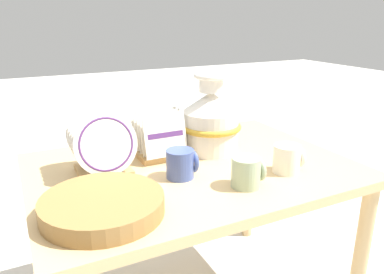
{
  "coord_description": "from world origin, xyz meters",
  "views": [
    {
      "loc": [
        -0.58,
        -1.16,
        1.19
      ],
      "look_at": [
        0.0,
        0.0,
        0.77
      ],
      "focal_mm": 35.0,
      "sensor_mm": 36.0,
      "label": 1
    }
  ],
  "objects": [
    {
      "name": "mug_sage_glaze",
      "position": [
        0.08,
        -0.24,
        0.71
      ],
      "size": [
        0.1,
        0.1,
        0.1
      ],
      "color": "#9EB28E",
      "rests_on": "display_table"
    },
    {
      "name": "dish_rack_square_plates",
      "position": [
        -0.07,
        0.15,
        0.73
      ],
      "size": [
        0.18,
        0.19,
        0.19
      ],
      "color": "tan",
      "rests_on": "display_table"
    },
    {
      "name": "dish_rack_round_plates",
      "position": [
        -0.31,
        0.06,
        0.76
      ],
      "size": [
        0.21,
        0.2,
        0.23
      ],
      "color": "tan",
      "rests_on": "display_table"
    },
    {
      "name": "wicker_charger_stack",
      "position": [
        -0.38,
        -0.21,
        0.69
      ],
      "size": [
        0.35,
        0.35,
        0.05
      ],
      "color": "olive",
      "rests_on": "display_table"
    },
    {
      "name": "mug_cobalt_glaze",
      "position": [
        -0.08,
        -0.08,
        0.71
      ],
      "size": [
        0.1,
        0.1,
        0.1
      ],
      "color": "#42569E",
      "rests_on": "display_table"
    },
    {
      "name": "mug_cream_glaze",
      "position": [
        0.28,
        -0.21,
        0.71
      ],
      "size": [
        0.1,
        0.1,
        0.1
      ],
      "color": "silver",
      "rests_on": "display_table"
    },
    {
      "name": "ceramic_vase",
      "position": [
        0.14,
        0.11,
        0.79
      ],
      "size": [
        0.25,
        0.25,
        0.32
      ],
      "color": "white",
      "rests_on": "display_table"
    },
    {
      "name": "display_table",
      "position": [
        0.0,
        0.0,
        0.58
      ],
      "size": [
        1.16,
        0.83,
        0.66
      ],
      "color": "tan",
      "rests_on": "ground_plane"
    }
  ]
}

